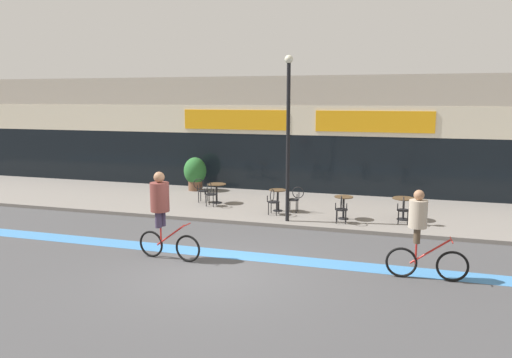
% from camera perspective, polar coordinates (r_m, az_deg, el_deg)
% --- Properties ---
extents(ground_plane, '(120.00, 120.00, 0.00)m').
position_cam_1_polar(ground_plane, '(11.86, -5.13, -10.75)').
color(ground_plane, '#424244').
extents(sidewalk_slab, '(40.00, 5.50, 0.12)m').
position_cam_1_polar(sidewalk_slab, '(18.50, 3.32, -3.20)').
color(sidewalk_slab, slate).
rests_on(sidewalk_slab, ground).
extents(storefront_facade, '(40.00, 4.06, 4.95)m').
position_cam_1_polar(storefront_facade, '(22.73, 6.19, 5.22)').
color(storefront_facade, '#B2A899').
rests_on(storefront_facade, ground).
extents(bike_lane_stripe, '(36.00, 0.70, 0.01)m').
position_cam_1_polar(bike_lane_stripe, '(13.19, -2.66, -8.62)').
color(bike_lane_stripe, '#3D7AB7').
rests_on(bike_lane_stripe, ground).
extents(bistro_table_0, '(0.72, 0.72, 0.73)m').
position_cam_1_polar(bistro_table_0, '(18.83, -4.53, -1.18)').
color(bistro_table_0, black).
rests_on(bistro_table_0, sidewalk_slab).
extents(bistro_table_1, '(0.61, 0.61, 0.76)m').
position_cam_1_polar(bistro_table_1, '(17.46, 2.51, -1.97)').
color(bistro_table_1, black).
rests_on(bistro_table_1, sidewalk_slab).
extents(bistro_table_2, '(0.61, 0.61, 0.75)m').
position_cam_1_polar(bistro_table_2, '(16.56, 9.98, -2.74)').
color(bistro_table_2, black).
rests_on(bistro_table_2, sidewalk_slab).
extents(bistro_table_3, '(0.74, 0.74, 0.72)m').
position_cam_1_polar(bistro_table_3, '(16.91, 16.52, -2.77)').
color(bistro_table_3, black).
rests_on(bistro_table_3, sidewalk_slab).
extents(cafe_chair_0_near, '(0.41, 0.58, 0.90)m').
position_cam_1_polar(cafe_chair_0_near, '(18.26, -5.25, -1.54)').
color(cafe_chair_0_near, black).
rests_on(cafe_chair_0_near, sidewalk_slab).
extents(cafe_chair_0_side, '(0.60, 0.45, 0.90)m').
position_cam_1_polar(cafe_chair_0_side, '(19.06, -6.29, -1.11)').
color(cafe_chair_0_side, black).
rests_on(cafe_chair_0_side, sidewalk_slab).
extents(cafe_chair_1_near, '(0.42, 0.59, 0.90)m').
position_cam_1_polar(cafe_chair_1_near, '(16.87, 1.96, -2.41)').
color(cafe_chair_1_near, black).
rests_on(cafe_chair_1_near, sidewalk_slab).
extents(cafe_chair_1_side, '(0.58, 0.41, 0.90)m').
position_cam_1_polar(cafe_chair_1_side, '(17.33, 4.51, -2.12)').
color(cafe_chair_1_side, black).
rests_on(cafe_chair_1_side, sidewalk_slab).
extents(cafe_chair_2_near, '(0.42, 0.59, 0.90)m').
position_cam_1_polar(cafe_chair_2_near, '(15.95, 9.72, -3.23)').
color(cafe_chair_2_near, black).
rests_on(cafe_chair_2_near, sidewalk_slab).
extents(cafe_chair_3_near, '(0.41, 0.58, 0.90)m').
position_cam_1_polar(cafe_chair_3_near, '(16.29, 16.50, -3.21)').
color(cafe_chair_3_near, black).
rests_on(cafe_chair_3_near, sidewalk_slab).
extents(planter_pot, '(0.96, 0.96, 1.42)m').
position_cam_1_polar(planter_pot, '(21.49, -6.97, 0.73)').
color(planter_pot, brown).
rests_on(planter_pot, sidewalk_slab).
extents(lamp_post, '(0.26, 0.26, 5.23)m').
position_cam_1_polar(lamp_post, '(15.74, 3.70, 5.92)').
color(lamp_post, black).
rests_on(lamp_post, sidewalk_slab).
extents(cyclist_0, '(1.76, 0.56, 2.24)m').
position_cam_1_polar(cyclist_0, '(12.75, -10.72, -3.24)').
color(cyclist_0, black).
rests_on(cyclist_0, ground).
extents(cyclist_1, '(1.80, 0.48, 2.04)m').
position_cam_1_polar(cyclist_1, '(11.77, 18.31, -5.56)').
color(cyclist_1, black).
rests_on(cyclist_1, ground).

